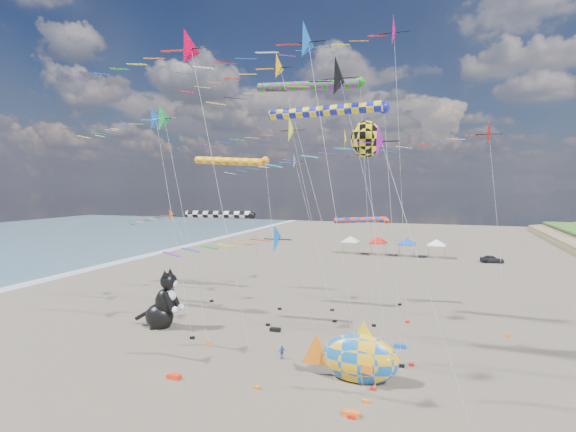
{
  "coord_description": "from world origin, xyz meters",
  "views": [
    {
      "loc": [
        9.68,
        -21.01,
        12.68
      ],
      "look_at": [
        -1.65,
        12.0,
        10.24
      ],
      "focal_mm": 28.0,
      "sensor_mm": 36.0,
      "label": 1
    }
  ],
  "objects_px": {
    "child_green": "(343,372)",
    "fish_inflatable": "(359,359)",
    "cat_inflatable": "(162,298)",
    "person_adult": "(334,351)",
    "parked_car": "(492,259)",
    "child_blue": "(282,352)"
  },
  "relations": [
    {
      "from": "child_green",
      "to": "fish_inflatable",
      "type": "bearing_deg",
      "value": 49.89
    },
    {
      "from": "cat_inflatable",
      "to": "fish_inflatable",
      "type": "relative_size",
      "value": 0.81
    },
    {
      "from": "person_adult",
      "to": "parked_car",
      "type": "distance_m",
      "value": 50.82
    },
    {
      "from": "person_adult",
      "to": "parked_car",
      "type": "xyz_separation_m",
      "value": [
        14.93,
        48.57,
        -0.28
      ]
    },
    {
      "from": "cat_inflatable",
      "to": "parked_car",
      "type": "relative_size",
      "value": 1.46
    },
    {
      "from": "fish_inflatable",
      "to": "parked_car",
      "type": "relative_size",
      "value": 1.81
    },
    {
      "from": "cat_inflatable",
      "to": "fish_inflatable",
      "type": "bearing_deg",
      "value": -18.39
    },
    {
      "from": "cat_inflatable",
      "to": "child_blue",
      "type": "bearing_deg",
      "value": -17.42
    },
    {
      "from": "fish_inflatable",
      "to": "parked_car",
      "type": "xyz_separation_m",
      "value": [
        12.76,
        50.86,
        -0.87
      ]
    },
    {
      "from": "cat_inflatable",
      "to": "child_green",
      "type": "xyz_separation_m",
      "value": [
        17.42,
        -5.44,
        -2.05
      ]
    },
    {
      "from": "person_adult",
      "to": "child_blue",
      "type": "xyz_separation_m",
      "value": [
        -3.79,
        -0.39,
        -0.41
      ]
    },
    {
      "from": "cat_inflatable",
      "to": "person_adult",
      "type": "distance_m",
      "value": 16.55
    },
    {
      "from": "person_adult",
      "to": "child_green",
      "type": "bearing_deg",
      "value": -63.79
    },
    {
      "from": "child_green",
      "to": "parked_car",
      "type": "height_order",
      "value": "parked_car"
    },
    {
      "from": "cat_inflatable",
      "to": "child_blue",
      "type": "distance_m",
      "value": 13.01
    },
    {
      "from": "child_blue",
      "to": "parked_car",
      "type": "height_order",
      "value": "parked_car"
    },
    {
      "from": "child_blue",
      "to": "person_adult",
      "type": "bearing_deg",
      "value": -28.5
    },
    {
      "from": "child_green",
      "to": "cat_inflatable",
      "type": "bearing_deg",
      "value": -165.03
    },
    {
      "from": "fish_inflatable",
      "to": "child_green",
      "type": "distance_m",
      "value": 1.34
    },
    {
      "from": "person_adult",
      "to": "child_green",
      "type": "distance_m",
      "value": 2.88
    },
    {
      "from": "cat_inflatable",
      "to": "fish_inflatable",
      "type": "height_order",
      "value": "cat_inflatable"
    },
    {
      "from": "fish_inflatable",
      "to": "person_adult",
      "type": "xyz_separation_m",
      "value": [
        -2.18,
        2.29,
        -0.59
      ]
    }
  ]
}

